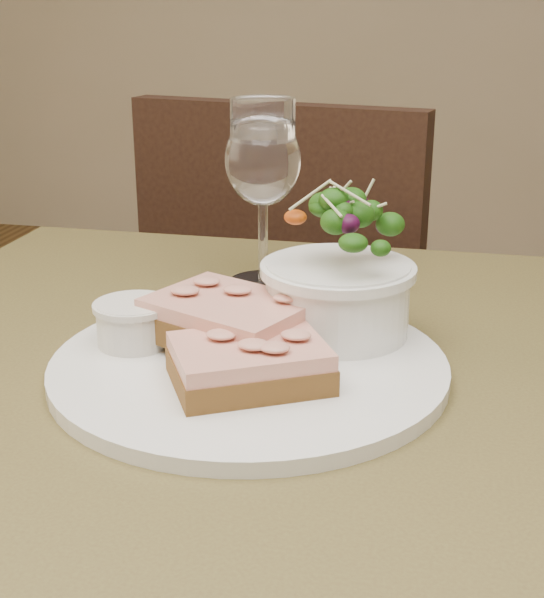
% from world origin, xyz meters
% --- Properties ---
extents(cafe_table, '(0.80, 0.80, 0.75)m').
position_xyz_m(cafe_table, '(0.00, 0.00, 0.65)').
color(cafe_table, '#4D4021').
rests_on(cafe_table, ground).
extents(chair_far, '(0.49, 0.49, 0.90)m').
position_xyz_m(chair_far, '(-0.09, 0.70, 0.29)').
color(chair_far, black).
rests_on(chair_far, ground).
extents(dinner_plate, '(0.31, 0.31, 0.01)m').
position_xyz_m(dinner_plate, '(-0.03, 0.02, 0.76)').
color(dinner_plate, white).
rests_on(dinner_plate, cafe_table).
extents(sandwich_front, '(0.14, 0.12, 0.03)m').
position_xyz_m(sandwich_front, '(-0.01, -0.02, 0.78)').
color(sandwich_front, '#4A2913').
rests_on(sandwich_front, dinner_plate).
extents(sandwich_back, '(0.15, 0.13, 0.03)m').
position_xyz_m(sandwich_back, '(-0.05, 0.04, 0.79)').
color(sandwich_back, '#4A2913').
rests_on(sandwich_back, dinner_plate).
extents(ramekin, '(0.06, 0.06, 0.04)m').
position_xyz_m(ramekin, '(-0.12, 0.03, 0.78)').
color(ramekin, silver).
rests_on(ramekin, dinner_plate).
extents(salad_bowl, '(0.12, 0.12, 0.13)m').
position_xyz_m(salad_bowl, '(0.03, 0.09, 0.82)').
color(salad_bowl, white).
rests_on(salad_bowl, dinner_plate).
extents(garnish, '(0.05, 0.04, 0.02)m').
position_xyz_m(garnish, '(-0.11, 0.11, 0.77)').
color(garnish, '#0E3409').
rests_on(garnish, dinner_plate).
extents(wine_glass, '(0.08, 0.08, 0.18)m').
position_xyz_m(wine_glass, '(-0.06, 0.24, 0.87)').
color(wine_glass, white).
rests_on(wine_glass, cafe_table).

